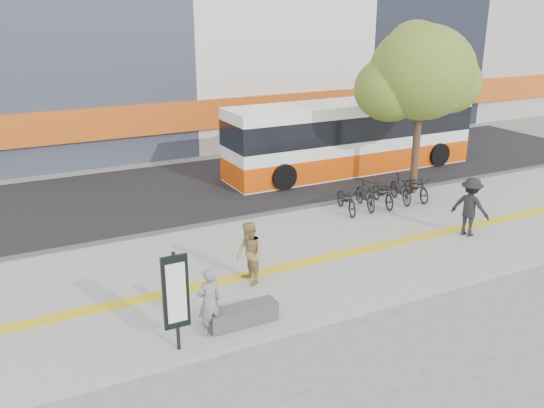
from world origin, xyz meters
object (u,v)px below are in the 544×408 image
bench (243,315)px  bus (352,138)px  street_tree (419,74)px  pedestrian_dark (470,207)px  pedestrian_tan (250,254)px  seated_woman (209,302)px  signboard (176,294)px

bench → bus: bearing=45.5°
street_tree → pedestrian_dark: bearing=-106.9°
bench → pedestrian_dark: size_ratio=0.86×
street_tree → pedestrian_tan: (-8.78, -4.24, -3.61)m
seated_woman → pedestrian_tan: (1.80, 1.82, 0.04)m
signboard → seated_woman: 0.98m
street_tree → pedestrian_dark: 5.71m
bus → seated_woman: size_ratio=7.19×
bench → street_tree: size_ratio=0.25×
bus → signboard: bearing=-138.1°
bench → street_tree: bearing=31.6°
pedestrian_tan → pedestrian_dark: pedestrian_dark is taller
street_tree → signboard: bearing=-150.9°
bus → seated_woman: 14.21m
signboard → seated_woman: signboard is taller
seated_woman → signboard: bearing=9.1°
seated_woman → pedestrian_dark: (9.27, 1.75, 0.14)m
bus → seated_woman: bus is taller
street_tree → bus: size_ratio=0.56×
bus → bench: bearing=-134.5°
street_tree → bus: bearing=93.8°
pedestrian_tan → pedestrian_dark: size_ratio=0.89×
street_tree → bus: 4.78m
bus → pedestrian_tan: bus is taller
bench → bus: (9.54, 9.70, 1.16)m
bench → seated_woman: size_ratio=1.02×
signboard → bus: bearing=41.9°
bench → pedestrian_tan: pedestrian_tan is taller
bench → seated_woman: bearing=-177.2°
seated_woman → bus: bearing=-146.0°
signboard → bus: 14.97m
street_tree → seated_woman: street_tree is taller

